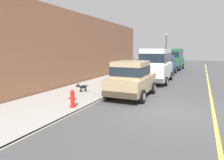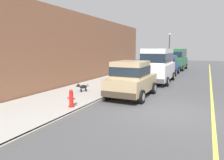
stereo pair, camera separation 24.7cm
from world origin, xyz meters
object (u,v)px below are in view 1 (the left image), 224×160
Objects in this scene: car_tan_hatchback at (132,78)px; car_blue_hatchback at (165,65)px; dog_black at (82,87)px; car_white_van at (156,64)px; car_green_van at (174,58)px; street_lamp at (166,46)px; fire_hydrant at (73,99)px.

car_blue_hatchback is (0.00, 10.47, 0.00)m from car_tan_hatchback.
car_tan_hatchback is at bearing 12.24° from dog_black.
car_white_van is 10.47m from car_green_van.
car_tan_hatchback is at bearing -90.02° from car_blue_hatchback.
car_tan_hatchback is 1.00× the size of car_blue_hatchback.
car_tan_hatchback is 0.86× the size of street_lamp.
car_white_van and car_green_van have the same top height.
fire_hydrant is (-1.53, -19.11, -0.92)m from car_green_van.
car_white_van is at bearing -83.65° from street_lamp.
car_tan_hatchback is 0.77× the size of car_white_van.
dog_black is at bearing -167.76° from car_tan_hatchback.
street_lamp reaches higher than car_green_van.
car_white_van is at bearing 79.69° from fire_hydrant.
car_tan_hatchback is 5.24× the size of fire_hydrant.
car_tan_hatchback is 0.76× the size of car_green_van.
car_tan_hatchback reaches higher than dog_black.
fire_hydrant is (-1.57, -8.64, -0.92)m from car_white_van.
dog_black is (-2.79, -16.42, -0.97)m from car_green_van.
fire_hydrant is (-1.42, -3.27, -0.50)m from car_tan_hatchback.
car_tan_hatchback is at bearing -90.41° from car_green_van.
car_tan_hatchback and car_blue_hatchback have the same top height.
dog_black is (-2.83, -5.95, -0.97)m from car_white_van.
car_white_van is 8.83m from fire_hydrant.
car_green_van is at bearing 88.84° from car_blue_hatchback.
car_blue_hatchback is at bearing 91.65° from car_white_van.
street_lamp is (-1.32, 8.12, 1.93)m from car_blue_hatchback.
car_blue_hatchback is at bearing 89.98° from car_tan_hatchback.
car_green_van is 6.85× the size of fire_hydrant.
car_blue_hatchback is 0.77× the size of car_green_van.
car_green_van reaches higher than dog_black.
car_white_van is 6.81× the size of fire_hydrant.
car_white_van is at bearing -89.79° from car_green_van.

